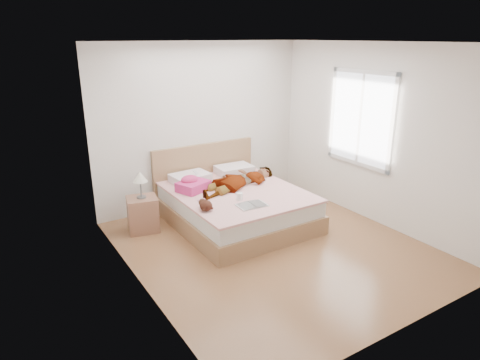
% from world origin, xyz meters
% --- Properties ---
extents(ground, '(4.00, 4.00, 0.00)m').
position_xyz_m(ground, '(0.00, 0.00, 0.00)').
color(ground, '#53331A').
rests_on(ground, ground).
extents(woman, '(1.66, 0.93, 0.21)m').
position_xyz_m(woman, '(0.14, 1.15, 0.62)').
color(woman, white).
rests_on(woman, bed).
extents(hair, '(0.54, 0.60, 0.07)m').
position_xyz_m(hair, '(-0.43, 1.60, 0.55)').
color(hair, black).
rests_on(hair, bed).
extents(phone, '(0.06, 0.10, 0.05)m').
position_xyz_m(phone, '(-0.36, 1.55, 0.69)').
color(phone, silver).
rests_on(phone, bed).
extents(room_shell, '(4.00, 4.00, 4.00)m').
position_xyz_m(room_shell, '(1.77, 0.30, 1.50)').
color(room_shell, white).
rests_on(room_shell, ground).
extents(bed, '(1.80, 2.08, 1.00)m').
position_xyz_m(bed, '(0.00, 1.04, 0.28)').
color(bed, brown).
rests_on(bed, ground).
extents(towel, '(0.53, 0.48, 0.23)m').
position_xyz_m(towel, '(-0.55, 1.29, 0.60)').
color(towel, '#D03888').
rests_on(towel, bed).
extents(magazine, '(0.41, 0.29, 0.02)m').
position_xyz_m(magazine, '(-0.14, 0.33, 0.52)').
color(magazine, white).
rests_on(magazine, bed).
extents(coffee_mug, '(0.14, 0.12, 0.10)m').
position_xyz_m(coffee_mug, '(-0.16, 0.60, 0.56)').
color(coffee_mug, white).
rests_on(coffee_mug, bed).
extents(plush_toy, '(0.17, 0.25, 0.14)m').
position_xyz_m(plush_toy, '(-0.74, 0.53, 0.58)').
color(plush_toy, black).
rests_on(plush_toy, bed).
extents(nightstand, '(0.48, 0.45, 0.89)m').
position_xyz_m(nightstand, '(-1.28, 1.42, 0.29)').
color(nightstand, brown).
rests_on(nightstand, ground).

